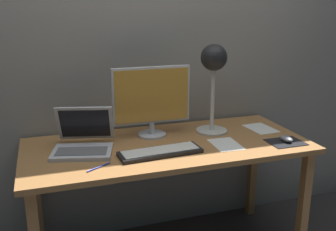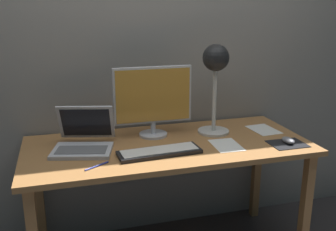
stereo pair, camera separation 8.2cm
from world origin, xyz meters
TOP-DOWN VIEW (x-y plane):
  - back_wall at (0.00, 0.40)m, footprint 4.80×0.06m
  - desk at (0.00, 0.00)m, footprint 1.60×0.70m
  - monitor at (-0.05, 0.15)m, footprint 0.46×0.17m
  - keyboard_main at (-0.09, -0.14)m, footprint 0.45×0.17m
  - laptop at (-0.46, 0.06)m, footprint 0.38×0.38m
  - desk_lamp at (0.32, 0.11)m, footprint 0.19×0.19m
  - mousepad at (0.64, -0.20)m, footprint 0.20×0.16m
  - mouse at (0.65, -0.19)m, footprint 0.06×0.10m
  - paper_sheet_near_mouse at (0.30, -0.12)m, footprint 0.16×0.22m
  - paper_sheet_by_keyboard at (0.65, 0.07)m, footprint 0.16×0.22m
  - pen at (-0.42, -0.22)m, footprint 0.12×0.08m

SIDE VIEW (x-z plane):
  - desk at x=0.00m, z-range 0.29..1.03m
  - paper_sheet_near_mouse at x=0.30m, z-range 0.74..0.74m
  - paper_sheet_by_keyboard at x=0.65m, z-range 0.74..0.74m
  - mousepad at x=0.64m, z-range 0.74..0.74m
  - pen at x=-0.42m, z-range 0.74..0.75m
  - keyboard_main at x=-0.09m, z-range 0.74..0.76m
  - mouse at x=0.65m, z-range 0.74..0.78m
  - laptop at x=-0.46m, z-range 0.69..0.92m
  - monitor at x=-0.05m, z-range 0.76..1.18m
  - desk_lamp at x=0.32m, z-range 0.87..1.41m
  - back_wall at x=0.00m, z-range 0.00..2.60m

